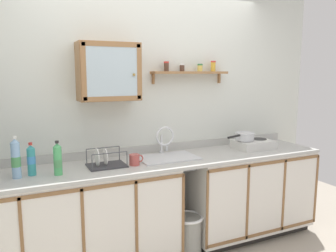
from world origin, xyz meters
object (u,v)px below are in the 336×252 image
(bottle_water_blue_2, at_px, (16,159))
(trash_bin, at_px, (188,235))
(bottle_detergent_teal_1, at_px, (31,160))
(saucepan, at_px, (245,136))
(wall_cabinet, at_px, (109,72))
(hot_plate_stove, at_px, (253,144))
(bottle_soda_green_0, at_px, (58,160))
(sink, at_px, (167,159))
(mug, at_px, (135,160))
(dish_rack, at_px, (105,163))

(bottle_water_blue_2, distance_m, trash_bin, 1.67)
(bottle_detergent_teal_1, distance_m, trash_bin, 1.57)
(saucepan, distance_m, trash_bin, 1.19)
(bottle_detergent_teal_1, xyz_separation_m, wall_cabinet, (0.69, 0.21, 0.69))
(bottle_detergent_teal_1, relative_size, bottle_water_blue_2, 0.80)
(hot_plate_stove, distance_m, bottle_detergent_teal_1, 2.21)
(bottle_soda_green_0, xyz_separation_m, wall_cabinet, (0.50, 0.28, 0.69))
(saucepan, xyz_separation_m, trash_bin, (-0.80, -0.22, -0.85))
(sink, height_order, mug, sink)
(sink, relative_size, bottle_detergent_teal_1, 2.10)
(hot_plate_stove, distance_m, saucepan, 0.14)
(mug, bearing_deg, bottle_water_blue_2, 178.32)
(sink, distance_m, hot_plate_stove, 1.01)
(wall_cabinet, bearing_deg, hot_plate_stove, -6.11)
(mug, bearing_deg, hot_plate_stove, 4.27)
(bottle_soda_green_0, xyz_separation_m, bottle_water_blue_2, (-0.30, 0.05, 0.03))
(mug, height_order, wall_cabinet, wall_cabinet)
(bottle_water_blue_2, height_order, dish_rack, bottle_water_blue_2)
(mug, bearing_deg, sink, 17.51)
(bottle_detergent_teal_1, relative_size, wall_cabinet, 0.48)
(hot_plate_stove, relative_size, wall_cabinet, 0.74)
(sink, bearing_deg, saucepan, 0.45)
(trash_bin, bearing_deg, bottle_soda_green_0, 175.87)
(dish_rack, height_order, mug, dish_rack)
(bottle_detergent_teal_1, distance_m, dish_rack, 0.60)
(hot_plate_stove, bearing_deg, mug, -175.73)
(sink, relative_size, trash_bin, 1.37)
(hot_plate_stove, height_order, wall_cabinet, wall_cabinet)
(saucepan, relative_size, bottle_water_blue_2, 1.18)
(hot_plate_stove, bearing_deg, wall_cabinet, 173.89)
(wall_cabinet, bearing_deg, saucepan, -5.74)
(sink, height_order, bottle_soda_green_0, sink)
(saucepan, relative_size, trash_bin, 0.96)
(mug, xyz_separation_m, trash_bin, (0.48, -0.10, -0.76))
(saucepan, distance_m, dish_rack, 1.53)
(mug, xyz_separation_m, wall_cabinet, (-0.14, 0.27, 0.76))
(saucepan, distance_m, bottle_water_blue_2, 2.22)
(bottle_soda_green_0, xyz_separation_m, bottle_detergent_teal_1, (-0.19, 0.08, 0.00))
(sink, relative_size, bottle_water_blue_2, 1.69)
(wall_cabinet, xyz_separation_m, trash_bin, (0.62, -0.36, -1.52))
(saucepan, xyz_separation_m, bottle_water_blue_2, (-2.22, -0.10, 0.01))
(sink, height_order, bottle_detergent_teal_1, sink)
(sink, height_order, saucepan, sink)
(bottle_soda_green_0, bearing_deg, hot_plate_stove, 3.41)
(trash_bin, bearing_deg, bottle_water_blue_2, 174.91)
(hot_plate_stove, xyz_separation_m, dish_rack, (-1.62, -0.04, -0.01))
(saucepan, relative_size, bottle_detergent_teal_1, 1.47)
(saucepan, xyz_separation_m, wall_cabinet, (-1.42, 0.14, 0.67))
(dish_rack, height_order, trash_bin, dish_rack)
(mug, bearing_deg, dish_rack, 164.74)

